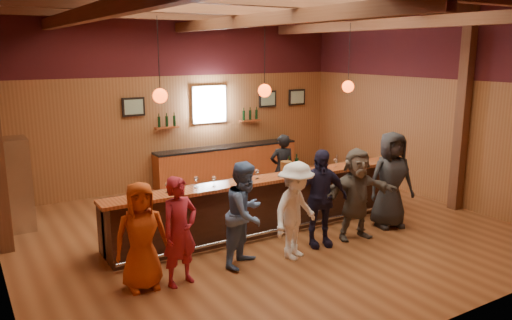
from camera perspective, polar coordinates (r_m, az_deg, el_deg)
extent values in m
plane|color=brown|center=(9.75, 0.93, -8.10)|extent=(9.00, 9.00, 0.00)
cube|color=brown|center=(12.74, -8.77, 7.03)|extent=(9.00, 0.04, 4.50)
cube|color=brown|center=(6.25, 21.02, 0.81)|extent=(9.00, 0.04, 4.50)
cube|color=brown|center=(12.21, 19.24, 6.25)|extent=(0.04, 8.00, 4.50)
cube|color=#3E1013|center=(12.67, -8.95, 13.33)|extent=(9.00, 0.01, 1.70)
cube|color=#3E1013|center=(12.14, 19.65, 12.82)|extent=(0.01, 8.00, 1.70)
cube|color=#4E2816|center=(11.48, 22.60, 5.64)|extent=(0.22, 0.22, 4.50)
cube|color=#4E2816|center=(8.34, 4.89, 17.76)|extent=(8.80, 0.20, 0.25)
cube|color=#4E2816|center=(10.02, -2.18, 16.90)|extent=(8.80, 0.20, 0.25)
cube|color=#4E2816|center=(11.80, -7.13, 16.14)|extent=(8.80, 0.20, 0.25)
cube|color=#4E2816|center=(7.96, -18.29, 15.66)|extent=(0.18, 7.80, 0.22)
cube|color=#4E2816|center=(9.14, 1.02, 15.76)|extent=(0.18, 7.80, 0.22)
cube|color=#4E2816|center=(11.04, 14.74, 14.80)|extent=(0.18, 7.80, 0.22)
cube|color=black|center=(9.58, 0.94, -5.16)|extent=(6.00, 0.60, 1.05)
cube|color=#923C1A|center=(9.28, 1.55, -2.17)|extent=(6.30, 0.50, 0.06)
cube|color=black|center=(9.78, -0.24, -2.35)|extent=(6.00, 0.48, 0.05)
cube|color=black|center=(9.91, -0.24, -5.00)|extent=(6.00, 0.48, 0.90)
cube|color=silver|center=(10.93, 8.77, -1.15)|extent=(0.45, 0.40, 0.14)
cube|color=silver|center=(11.25, 10.72, -0.83)|extent=(0.45, 0.40, 0.14)
cylinder|color=silver|center=(9.37, 2.32, -8.00)|extent=(6.00, 0.06, 0.06)
cube|color=#923C1A|center=(13.29, -3.27, -0.50)|extent=(4.00, 0.50, 0.90)
cube|color=black|center=(13.19, -3.29, 1.51)|extent=(4.00, 0.52, 0.05)
cube|color=silver|center=(13.05, -5.39, 6.36)|extent=(0.95, 0.08, 0.95)
cube|color=white|center=(13.00, -5.30, 6.34)|extent=(0.78, 0.01, 0.78)
cube|color=black|center=(12.29, -13.82, 5.92)|extent=(0.55, 0.04, 0.45)
cube|color=silver|center=(12.27, -13.79, 5.91)|extent=(0.45, 0.01, 0.35)
cube|color=black|center=(13.91, 1.34, 6.99)|extent=(0.55, 0.04, 0.45)
cube|color=silver|center=(13.89, 1.39, 6.98)|extent=(0.45, 0.01, 0.35)
cube|color=black|center=(14.48, 4.70, 7.17)|extent=(0.55, 0.04, 0.45)
cube|color=silver|center=(14.46, 4.76, 7.16)|extent=(0.45, 0.01, 0.35)
cube|color=#923C1A|center=(12.57, -10.13, 3.69)|extent=(0.60, 0.18, 0.04)
cylinder|color=black|center=(12.48, -11.02, 4.29)|extent=(0.07, 0.07, 0.26)
cylinder|color=black|center=(12.55, -10.16, 4.37)|extent=(0.07, 0.07, 0.26)
cylinder|color=black|center=(12.62, -9.31, 4.44)|extent=(0.07, 0.07, 0.26)
cube|color=#923C1A|center=(13.61, -0.67, 4.54)|extent=(0.60, 0.18, 0.04)
cylinder|color=black|center=(13.49, -1.40, 5.11)|extent=(0.07, 0.07, 0.26)
cylinder|color=black|center=(13.59, -0.67, 5.17)|extent=(0.07, 0.07, 0.26)
cylinder|color=black|center=(13.69, 0.05, 5.23)|extent=(0.07, 0.07, 0.26)
cylinder|color=black|center=(8.23, -11.08, 11.55)|extent=(0.01, 0.01, 1.25)
sphere|color=#F63E0C|center=(8.26, -10.90, 7.22)|extent=(0.24, 0.24, 0.24)
cylinder|color=black|center=(9.13, 1.00, 11.84)|extent=(0.01, 0.01, 1.25)
sphere|color=#F63E0C|center=(9.16, 0.99, 7.93)|extent=(0.24, 0.24, 0.24)
cylinder|color=black|center=(10.34, 10.61, 11.71)|extent=(0.01, 0.01, 1.25)
sphere|color=#F63E0C|center=(10.36, 10.47, 8.25)|extent=(0.24, 0.24, 0.24)
cube|color=silver|center=(10.64, -26.22, -2.57)|extent=(0.70, 0.70, 1.80)
imported|color=#B84111|center=(7.45, -12.96, -8.48)|extent=(0.83, 0.58, 1.60)
imported|color=maroon|center=(7.46, -8.70, -8.06)|extent=(0.68, 0.53, 1.65)
imported|color=#5271A5|center=(8.04, -1.19, -6.16)|extent=(1.05, 0.99, 1.71)
imported|color=white|center=(8.31, 4.56, -5.80)|extent=(1.22, 0.96, 1.65)
imported|color=#1C1933|center=(8.86, 7.27, -4.34)|extent=(1.11, 0.70, 1.76)
imported|color=#5C5449|center=(9.32, 11.38, -3.82)|extent=(1.65, 0.80, 1.70)
imported|color=#252527|center=(10.07, 15.17, -2.21)|extent=(1.06, 0.83, 1.90)
imported|color=black|center=(11.31, 3.01, -1.02)|extent=(0.65, 0.49, 1.58)
cylinder|color=brown|center=(9.56, 3.45, -0.85)|extent=(0.21, 0.21, 0.23)
cylinder|color=black|center=(9.66, 3.78, -0.72)|extent=(0.07, 0.07, 0.23)
cylinder|color=black|center=(9.62, 3.79, 0.19)|extent=(0.02, 0.02, 0.08)
cylinder|color=black|center=(9.77, 4.66, -0.52)|extent=(0.07, 0.07, 0.25)
cylinder|color=black|center=(9.74, 4.68, 0.44)|extent=(0.02, 0.02, 0.09)
cylinder|color=silver|center=(8.15, -13.87, -4.37)|extent=(0.06, 0.06, 0.01)
cylinder|color=silver|center=(8.14, -13.89, -4.05)|extent=(0.01, 0.01, 0.09)
sphere|color=silver|center=(8.12, -13.92, -3.55)|extent=(0.07, 0.07, 0.07)
cylinder|color=silver|center=(8.42, -10.08, -3.66)|extent=(0.07, 0.07, 0.01)
cylinder|color=silver|center=(8.40, -10.09, -3.31)|extent=(0.01, 0.01, 0.10)
sphere|color=silver|center=(8.38, -10.12, -2.79)|extent=(0.08, 0.08, 0.08)
cylinder|color=silver|center=(8.64, -6.83, -3.12)|extent=(0.08, 0.08, 0.01)
cylinder|color=silver|center=(8.63, -6.84, -2.74)|extent=(0.01, 0.01, 0.11)
sphere|color=silver|center=(8.60, -6.86, -2.15)|extent=(0.09, 0.09, 0.09)
cylinder|color=silver|center=(8.69, -4.81, -3.00)|extent=(0.07, 0.07, 0.01)
cylinder|color=silver|center=(8.67, -4.82, -2.63)|extent=(0.01, 0.01, 0.11)
sphere|color=silver|center=(8.65, -4.83, -2.08)|extent=(0.08, 0.08, 0.08)
cylinder|color=silver|center=(9.17, 0.11, -2.13)|extent=(0.07, 0.07, 0.01)
cylinder|color=silver|center=(9.15, 0.11, -1.80)|extent=(0.01, 0.01, 0.10)
sphere|color=silver|center=(9.13, 0.11, -1.31)|extent=(0.08, 0.08, 0.08)
cylinder|color=silver|center=(9.66, 4.69, -1.42)|extent=(0.07, 0.07, 0.01)
cylinder|color=silver|center=(9.64, 4.70, -1.11)|extent=(0.01, 0.01, 0.10)
sphere|color=silver|center=(9.62, 4.71, -0.64)|extent=(0.08, 0.08, 0.08)
cylinder|color=silver|center=(10.22, 9.03, -0.76)|extent=(0.07, 0.07, 0.01)
cylinder|color=silver|center=(10.20, 9.04, -0.47)|extent=(0.01, 0.01, 0.10)
sphere|color=silver|center=(10.19, 9.05, -0.03)|extent=(0.08, 0.08, 0.08)
cylinder|color=silver|center=(10.65, 11.51, -0.32)|extent=(0.07, 0.07, 0.01)
cylinder|color=silver|center=(10.64, 11.52, -0.05)|extent=(0.01, 0.01, 0.09)
sphere|color=silver|center=(10.63, 11.54, 0.35)|extent=(0.08, 0.08, 0.08)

